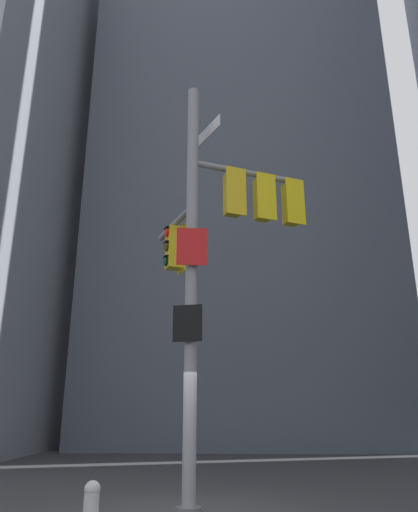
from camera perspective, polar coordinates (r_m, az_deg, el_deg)
The scene contains 3 objects.
building_mid_block at distance 38.37m, azimuth 3.01°, elevation 20.15°, with size 16.28×16.28×50.82m, color #4C5460.
signal_pole_assembly at distance 10.42m, azimuth 0.80°, elevation 1.48°, with size 3.60×2.38×8.93m.
fire_hydrant at distance 7.93m, azimuth -13.90°, elevation -27.39°, with size 0.33×0.23×0.83m.
Camera 1 is at (0.68, -9.45, 1.81)m, focal length 33.52 mm.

